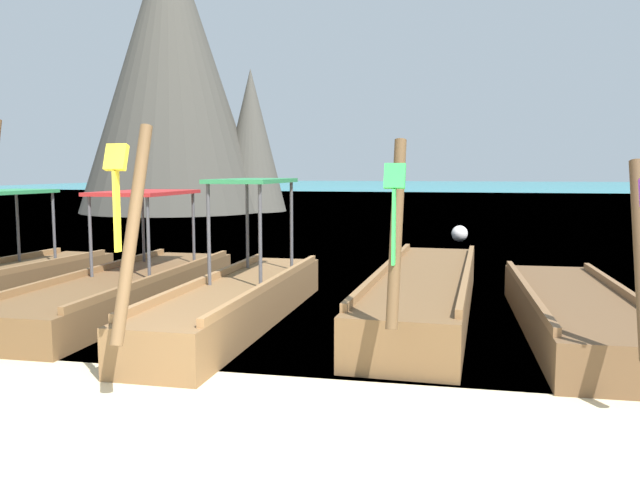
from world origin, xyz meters
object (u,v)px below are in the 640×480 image
(longtail_boat_yellow_ribbon, at_px, (238,299))
(longtail_boat_green_ribbon, at_px, (425,293))
(longtail_boat_pink_ribbon, at_px, (125,287))
(mooring_buoy_near, at_px, (460,234))
(longtail_boat_violet_ribbon, at_px, (575,313))
(karst_rock, at_px, (176,73))

(longtail_boat_yellow_ribbon, relative_size, longtail_boat_green_ribbon, 0.89)
(longtail_boat_pink_ribbon, bearing_deg, longtail_boat_yellow_ribbon, -18.47)
(longtail_boat_green_ribbon, distance_m, mooring_buoy_near, 10.16)
(longtail_boat_pink_ribbon, bearing_deg, mooring_buoy_near, 63.94)
(longtail_boat_yellow_ribbon, height_order, longtail_boat_violet_ribbon, longtail_boat_yellow_ribbon)
(mooring_buoy_near, bearing_deg, karst_rock, 140.40)
(longtail_boat_pink_ribbon, relative_size, mooring_buoy_near, 12.82)
(longtail_boat_green_ribbon, height_order, karst_rock, karst_rock)
(longtail_boat_violet_ribbon, xyz_separation_m, karst_rock, (-15.78, 22.75, 6.83))
(longtail_boat_yellow_ribbon, xyz_separation_m, longtail_boat_green_ribbon, (2.53, 1.13, -0.03))
(longtail_boat_green_ribbon, height_order, longtail_boat_violet_ribbon, longtail_boat_green_ribbon)
(longtail_boat_yellow_ribbon, bearing_deg, mooring_buoy_near, 74.81)
(karst_rock, height_order, mooring_buoy_near, karst_rock)
(longtail_boat_violet_ribbon, height_order, mooring_buoy_near, longtail_boat_violet_ribbon)
(longtail_boat_yellow_ribbon, xyz_separation_m, mooring_buoy_near, (3.06, 11.28, -0.11))
(longtail_boat_green_ribbon, relative_size, longtail_boat_violet_ribbon, 1.19)
(longtail_boat_yellow_ribbon, relative_size, longtail_boat_violet_ribbon, 1.06)
(longtail_boat_green_ribbon, bearing_deg, mooring_buoy_near, 86.98)
(longtail_boat_green_ribbon, bearing_deg, karst_rock, 122.09)
(longtail_boat_green_ribbon, xyz_separation_m, mooring_buoy_near, (0.53, 10.14, -0.08))
(longtail_boat_green_ribbon, height_order, mooring_buoy_near, longtail_boat_green_ribbon)
(karst_rock, bearing_deg, longtail_boat_violet_ribbon, -55.26)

